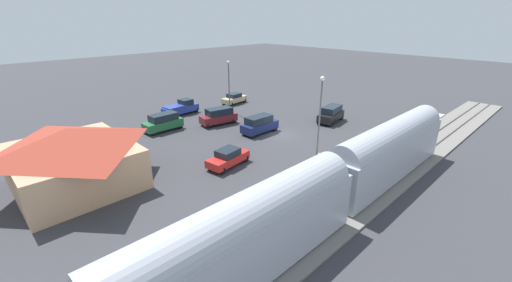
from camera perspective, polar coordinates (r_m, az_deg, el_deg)
The scene contains 15 objects.
ground_plane at distance 39.48m, azimuth 4.46°, elevation 1.13°, with size 200.00×200.00×0.00m, color #38383D.
railway_track at distance 32.73m, azimuth 23.17°, elevation -4.92°, with size 4.80×70.00×0.30m.
platform at distance 34.18m, azimuth 17.11°, elevation -2.86°, with size 3.20×46.00×0.30m.
passenger_train at distance 17.55m, azimuth -2.02°, elevation -16.58°, with size 2.93×50.89×4.98m.
station_building at distance 30.95m, azimuth -30.06°, elevation -2.40°, with size 11.03×9.71×5.16m.
pedestrian_on_platform at distance 29.96m, azimuth 11.12°, elevation -3.41°, with size 0.36×0.36×1.71m.
suv_maroon at distance 43.25m, azimuth -6.69°, elevation 4.48°, with size 2.76×5.16×2.22m.
pickup_blue at distance 48.71m, azimuth -13.28°, elevation 5.83°, with size 2.36×5.53×2.14m.
suv_black at distance 45.11m, azimuth 13.29°, elevation 4.76°, with size 2.79×5.17×2.22m.
sedan_tan at distance 53.67m, azimuth -3.92°, elevation 7.62°, with size 2.40×4.70×1.74m.
sedan_red at distance 31.06m, azimuth -5.04°, elevation -2.95°, with size 2.46×4.72×1.74m.
suv_navy at distance 39.62m, azimuth 0.61°, elevation 3.03°, with size 1.97×4.91×2.22m.
suv_green at distance 42.15m, azimuth -16.28°, elevation 3.29°, with size 2.07×4.94×2.22m.
light_pole_near_platform at distance 31.76m, azimuth 11.43°, elevation 5.64°, with size 0.44×0.44×8.43m.
light_pole_lot_center at distance 47.39m, azimuth -4.88°, elevation 10.69°, with size 0.44×0.44×7.75m.
Camera 1 is at (-24.31, 27.93, 13.67)m, focal length 22.34 mm.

